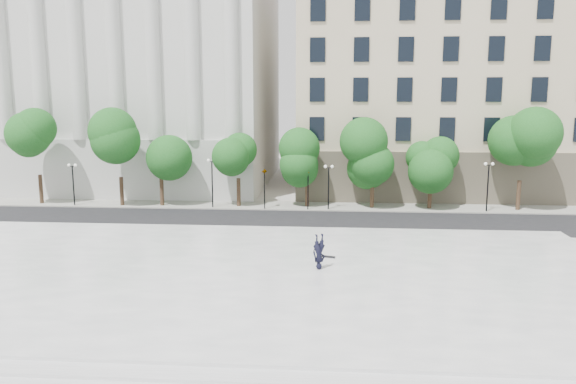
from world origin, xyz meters
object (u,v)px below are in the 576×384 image
object	(u,v)px
traffic_light_west	(264,168)
traffic_light_east	(308,170)
person_lying	(319,264)
skateboard	(328,257)

from	to	relation	value
traffic_light_west	traffic_light_east	xyz separation A→B (m)	(3.90, 0.00, -0.09)
traffic_light_west	person_lying	world-z (taller)	traffic_light_west
traffic_light_east	person_lying	bearing A→B (deg)	-85.67
traffic_light_east	person_lying	xyz separation A→B (m)	(1.41, -18.58, -2.96)
person_lying	traffic_light_west	bearing A→B (deg)	80.75
traffic_light_east	skateboard	size ratio (longest dim) A/B	5.05
person_lying	skateboard	size ratio (longest dim) A/B	2.42
traffic_light_west	person_lying	xyz separation A→B (m)	(5.31, -18.58, -3.05)
traffic_light_west	traffic_light_east	bearing A→B (deg)	0.00
traffic_light_east	person_lying	world-z (taller)	traffic_light_east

